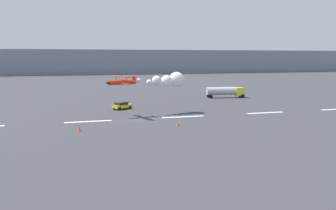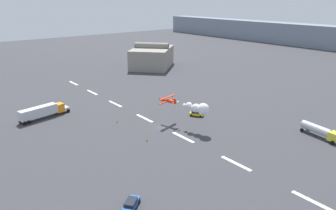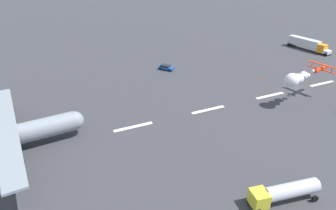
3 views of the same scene
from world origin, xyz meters
name	(u,v)px [view 1 (image 1 of 3)]	position (x,y,z in m)	size (l,w,h in m)	color
ground_plane	(137,119)	(0.00, 0.00, 0.00)	(440.00, 440.00, 0.00)	#38383D
runway_stripe_3	(88,121)	(-8.62, 0.00, 0.01)	(8.00, 0.90, 0.01)	white
runway_stripe_4	(183,117)	(8.62, 0.00, 0.01)	(8.00, 0.90, 0.01)	white
runway_stripe_5	(265,113)	(25.85, 0.00, 0.01)	(8.00, 0.90, 0.01)	white
mountain_ridge_distant	(77,62)	(0.00, 175.72, 7.72)	(396.00, 16.00, 15.44)	gray
stunt_biplane_red	(166,80)	(6.96, 5.61, 6.44)	(16.19, 7.51, 3.08)	red
fuel_tanker_truck	(226,91)	(30.35, 27.33, 1.75)	(10.39, 4.20, 2.90)	yellow
airport_staff_sedan	(122,105)	(-0.45, 13.29, 0.81)	(4.47, 3.67, 1.52)	yellow
traffic_cone_near	(79,129)	(-10.57, -8.07, 0.38)	(0.44, 0.44, 0.75)	orange
traffic_cone_far	(178,124)	(4.77, -8.58, 0.38)	(0.44, 0.44, 0.75)	orange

